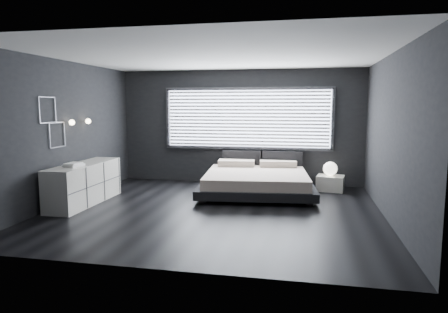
# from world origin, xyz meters

# --- Properties ---
(room) EXTENTS (6.04, 6.00, 2.80)m
(room) POSITION_xyz_m (0.00, 0.00, 1.40)
(room) COLOR black
(room) RESTS_ON ground
(window) EXTENTS (4.14, 0.09, 1.52)m
(window) POSITION_xyz_m (0.20, 2.70, 1.61)
(window) COLOR white
(window) RESTS_ON ground
(headboard) EXTENTS (1.96, 0.16, 0.52)m
(headboard) POSITION_xyz_m (0.58, 2.64, 0.57)
(headboard) COLOR black
(headboard) RESTS_ON ground
(sconce_near) EXTENTS (0.18, 0.11, 0.11)m
(sconce_near) POSITION_xyz_m (-2.88, 0.05, 1.60)
(sconce_near) COLOR silver
(sconce_near) RESTS_ON ground
(sconce_far) EXTENTS (0.18, 0.11, 0.11)m
(sconce_far) POSITION_xyz_m (-2.88, 0.65, 1.60)
(sconce_far) COLOR silver
(sconce_far) RESTS_ON ground
(wall_art_upper) EXTENTS (0.01, 0.48, 0.48)m
(wall_art_upper) POSITION_xyz_m (-2.98, -0.55, 1.85)
(wall_art_upper) COLOR #47474C
(wall_art_upper) RESTS_ON ground
(wall_art_lower) EXTENTS (0.01, 0.48, 0.48)m
(wall_art_lower) POSITION_xyz_m (-2.98, -0.30, 1.38)
(wall_art_lower) COLOR #47474C
(wall_art_lower) RESTS_ON ground
(bed) EXTENTS (2.65, 2.55, 0.63)m
(bed) POSITION_xyz_m (0.58, 1.60, 0.29)
(bed) COLOR black
(bed) RESTS_ON ground
(nightstand) EXTENTS (0.67, 0.58, 0.35)m
(nightstand) POSITION_xyz_m (2.20, 2.21, 0.17)
(nightstand) COLOR silver
(nightstand) RESTS_ON ground
(orb_lamp) EXTENTS (0.31, 0.31, 0.31)m
(orb_lamp) POSITION_xyz_m (2.18, 2.24, 0.50)
(orb_lamp) COLOR white
(orb_lamp) RESTS_ON nightstand
(dresser) EXTENTS (0.57, 1.99, 0.80)m
(dresser) POSITION_xyz_m (-2.65, 0.02, 0.40)
(dresser) COLOR silver
(dresser) RESTS_ON ground
(book_stack) EXTENTS (0.31, 0.38, 0.07)m
(book_stack) POSITION_xyz_m (-2.64, -0.35, 0.83)
(book_stack) COLOR white
(book_stack) RESTS_ON dresser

